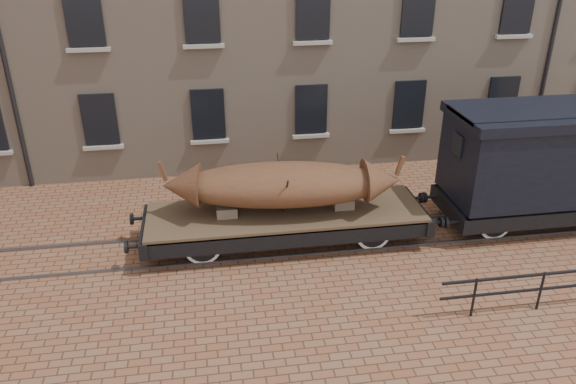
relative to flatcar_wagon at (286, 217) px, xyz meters
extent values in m
plane|color=brown|center=(0.64, 0.00, -0.79)|extent=(90.00, 90.00, 0.00)
cube|color=black|center=(-5.36, 4.96, 1.41)|extent=(1.10, 0.12, 1.70)
cube|color=#A19C91|center=(-5.36, 4.90, 0.46)|extent=(1.30, 0.18, 0.12)
cube|color=black|center=(-1.86, 4.96, 1.41)|extent=(1.10, 0.12, 1.70)
cube|color=#A19C91|center=(-1.86, 4.90, 0.46)|extent=(1.30, 0.18, 0.12)
cube|color=black|center=(1.64, 4.96, 1.41)|extent=(1.10, 0.12, 1.70)
cube|color=#A19C91|center=(1.64, 4.90, 0.46)|extent=(1.30, 0.18, 0.12)
cube|color=black|center=(5.14, 4.96, 1.41)|extent=(1.10, 0.12, 1.70)
cube|color=#A19C91|center=(5.14, 4.90, 0.46)|extent=(1.30, 0.18, 0.12)
cube|color=black|center=(8.64, 4.96, 1.41)|extent=(1.10, 0.12, 1.70)
cube|color=#A19C91|center=(8.64, 4.90, 0.46)|extent=(1.30, 0.18, 0.12)
cube|color=black|center=(-5.36, 4.96, 4.61)|extent=(1.10, 0.12, 1.70)
cube|color=#A19C91|center=(-5.36, 4.90, 3.66)|extent=(1.30, 0.18, 0.12)
cube|color=black|center=(-1.86, 4.96, 4.61)|extent=(1.10, 0.12, 1.70)
cube|color=#A19C91|center=(-1.86, 4.90, 3.66)|extent=(1.30, 0.18, 0.12)
cube|color=black|center=(1.64, 4.96, 4.61)|extent=(1.10, 0.12, 1.70)
cube|color=#A19C91|center=(1.64, 4.90, 3.66)|extent=(1.30, 0.18, 0.12)
cube|color=black|center=(5.14, 4.96, 4.61)|extent=(1.10, 0.12, 1.70)
cube|color=#A19C91|center=(5.14, 4.90, 3.66)|extent=(1.30, 0.18, 0.12)
cube|color=black|center=(8.64, 4.96, 4.61)|extent=(1.10, 0.12, 1.70)
cube|color=#A19C91|center=(8.64, 4.90, 3.66)|extent=(1.30, 0.18, 0.12)
cube|color=#59595E|center=(0.64, -0.72, -0.76)|extent=(30.00, 0.08, 0.06)
cube|color=#59595E|center=(0.64, 0.72, -0.76)|extent=(30.00, 0.08, 0.06)
cylinder|color=black|center=(3.64, -3.80, -0.29)|extent=(0.06, 0.06, 1.00)
cylinder|color=black|center=(5.24, -3.80, -0.29)|extent=(0.06, 0.06, 1.00)
cube|color=#4C382A|center=(0.00, 0.00, 0.14)|extent=(7.39, 2.17, 0.12)
cube|color=black|center=(0.00, -1.01, -0.10)|extent=(7.39, 0.16, 0.44)
cube|color=black|center=(0.00, 1.01, -0.10)|extent=(7.39, 0.16, 0.44)
cube|color=black|center=(-3.70, 0.00, -0.10)|extent=(0.22, 2.27, 0.44)
cylinder|color=black|center=(-3.97, -0.74, -0.10)|extent=(0.34, 0.10, 0.10)
cylinder|color=black|center=(-4.14, -0.74, -0.10)|extent=(0.08, 0.32, 0.32)
cylinder|color=black|center=(-3.97, 0.74, -0.10)|extent=(0.34, 0.10, 0.10)
cylinder|color=black|center=(-4.14, 0.74, -0.10)|extent=(0.08, 0.32, 0.32)
cube|color=black|center=(3.70, 0.00, -0.10)|extent=(0.22, 2.27, 0.44)
cylinder|color=black|center=(3.97, -0.74, -0.10)|extent=(0.34, 0.10, 0.10)
cylinder|color=black|center=(4.14, -0.74, -0.10)|extent=(0.08, 0.32, 0.32)
cylinder|color=black|center=(3.97, 0.74, -0.10)|extent=(0.34, 0.10, 0.10)
cylinder|color=black|center=(4.14, 0.74, -0.10)|extent=(0.08, 0.32, 0.32)
cylinder|color=black|center=(-2.27, 0.00, -0.31)|extent=(0.10, 1.87, 0.10)
cylinder|color=white|center=(-2.27, -0.72, -0.31)|extent=(0.95, 0.07, 0.95)
cylinder|color=black|center=(-2.27, -0.72, -0.31)|extent=(0.78, 0.10, 0.78)
cube|color=black|center=(-2.27, -0.84, -0.08)|extent=(0.89, 0.08, 0.10)
cylinder|color=white|center=(-2.27, 0.72, -0.31)|extent=(0.95, 0.07, 0.95)
cylinder|color=black|center=(-2.27, 0.72, -0.31)|extent=(0.78, 0.10, 0.78)
cube|color=black|center=(-2.27, 0.84, -0.08)|extent=(0.89, 0.08, 0.10)
cylinder|color=black|center=(2.27, 0.00, -0.31)|extent=(0.10, 1.87, 0.10)
cylinder|color=white|center=(2.27, -0.72, -0.31)|extent=(0.95, 0.07, 0.95)
cylinder|color=black|center=(2.27, -0.72, -0.31)|extent=(0.78, 0.10, 0.78)
cube|color=black|center=(2.27, -0.84, -0.08)|extent=(0.89, 0.08, 0.10)
cylinder|color=white|center=(2.27, 0.72, -0.31)|extent=(0.95, 0.07, 0.95)
cylinder|color=black|center=(2.27, 0.72, -0.31)|extent=(0.78, 0.10, 0.78)
cube|color=black|center=(2.27, 0.84, -0.08)|extent=(0.89, 0.08, 0.10)
cube|color=black|center=(0.00, 0.00, -0.24)|extent=(3.94, 0.06, 0.06)
cube|color=#76634B|center=(-1.58, 0.00, 0.34)|extent=(0.54, 0.49, 0.28)
cube|color=#76634B|center=(1.58, 0.00, 0.34)|extent=(0.54, 0.49, 0.28)
ellipsoid|color=brown|center=(-0.08, 0.00, 0.99)|extent=(5.73, 2.26, 1.12)
cone|color=brown|center=(-2.71, 0.26, 1.04)|extent=(1.06, 1.15, 1.06)
cube|color=brown|center=(-3.15, 0.30, 1.45)|extent=(0.23, 0.14, 0.54)
cone|color=brown|center=(2.56, -0.26, 1.04)|extent=(1.06, 1.15, 1.06)
cube|color=brown|center=(2.99, -0.30, 1.45)|extent=(0.23, 0.14, 0.54)
cylinder|color=black|center=(-0.08, -0.45, 0.86)|extent=(0.05, 0.95, 1.35)
cylinder|color=black|center=(-0.08, 0.45, 0.86)|extent=(0.05, 0.95, 1.35)
cube|color=black|center=(7.61, -1.07, -0.11)|extent=(5.82, 0.16, 0.44)
cube|color=black|center=(7.61, 1.07, -0.11)|extent=(5.82, 0.16, 0.44)
cube|color=black|center=(4.70, 0.00, -0.11)|extent=(0.21, 2.33, 0.44)
cylinder|color=black|center=(4.26, -0.78, -0.11)|extent=(0.08, 0.31, 0.31)
cylinder|color=black|center=(4.26, 0.78, -0.11)|extent=(0.08, 0.31, 0.31)
cylinder|color=black|center=(5.76, 0.00, -0.32)|extent=(0.10, 1.84, 0.10)
cylinder|color=white|center=(5.76, -0.72, -0.32)|extent=(0.93, 0.07, 0.93)
cylinder|color=black|center=(5.76, -0.72, -0.32)|extent=(0.76, 0.10, 0.76)
cylinder|color=white|center=(5.76, 0.72, -0.32)|extent=(0.93, 0.07, 0.93)
cylinder|color=black|center=(5.76, 0.72, -0.32)|extent=(0.76, 0.10, 0.76)
cube|color=black|center=(7.61, 0.00, 1.30)|extent=(5.82, 2.33, 2.23)
cube|color=black|center=(7.61, 0.00, 2.55)|extent=(6.00, 2.47, 0.27)
cube|color=black|center=(7.61, 0.00, 2.66)|extent=(6.00, 1.65, 0.12)
cube|color=black|center=(4.68, 0.00, 1.83)|extent=(0.08, 0.58, 0.58)
camera|label=1|loc=(-2.01, -13.19, 7.27)|focal=35.00mm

